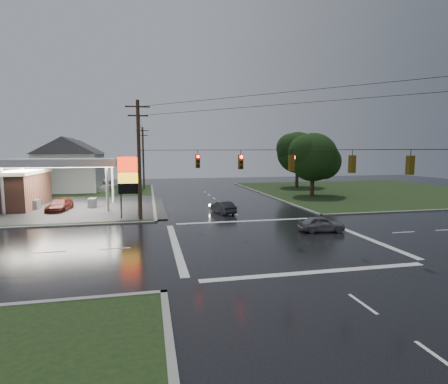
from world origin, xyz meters
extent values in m
plane|color=black|center=(0.00, 0.00, 0.00)|extent=(120.00, 120.00, 0.00)
cube|color=black|center=(-26.00, 26.00, 0.04)|extent=(36.00, 36.00, 0.08)
cube|color=black|center=(26.00, 26.00, 0.04)|extent=(36.00, 36.00, 0.08)
cube|color=#2D2D2D|center=(-20.00, 18.00, 0.09)|extent=(26.00, 18.00, 0.02)
cylinder|color=silver|center=(-23.00, 15.00, 2.50)|extent=(0.30, 0.30, 5.00)
cylinder|color=silver|center=(-13.00, 15.00, 2.50)|extent=(0.30, 0.30, 5.00)
cylinder|color=silver|center=(-23.00, 21.00, 2.50)|extent=(0.30, 0.30, 5.00)
cylinder|color=silver|center=(-13.00, 21.00, 2.50)|extent=(0.30, 0.30, 5.00)
cube|color=silver|center=(-18.00, 18.00, 5.20)|extent=(12.00, 8.00, 0.80)
cube|color=white|center=(-18.00, 18.00, 4.78)|extent=(11.40, 7.40, 0.04)
cube|color=#59595E|center=(-21.00, 18.00, 0.55)|extent=(0.80, 1.60, 1.10)
cube|color=#59595E|center=(-15.00, 18.00, 0.55)|extent=(0.80, 1.60, 1.10)
cylinder|color=#59595E|center=(-11.30, 10.50, 3.00)|extent=(0.16, 0.16, 6.00)
cylinder|color=#59595E|center=(-9.70, 10.50, 3.00)|extent=(0.16, 0.16, 6.00)
cube|color=red|center=(-10.50, 10.50, 5.20)|extent=(2.00, 0.35, 1.40)
cube|color=yellow|center=(-10.50, 10.50, 3.90)|extent=(2.00, 0.35, 1.00)
cube|color=black|center=(-10.50, 10.50, 2.90)|extent=(2.00, 0.35, 1.00)
cylinder|color=#382619|center=(-9.50, 9.50, 5.50)|extent=(0.32, 0.32, 11.00)
cube|color=#382619|center=(-9.50, 9.50, 10.40)|extent=(2.20, 0.12, 0.12)
cube|color=#382619|center=(-9.50, 9.50, 9.60)|extent=(1.80, 0.12, 0.12)
cylinder|color=#382619|center=(-9.50, 38.00, 5.25)|extent=(0.32, 0.32, 10.50)
cube|color=#382619|center=(-9.50, 38.00, 9.90)|extent=(2.20, 0.12, 0.12)
cube|color=#382619|center=(-9.50, 38.00, 9.10)|extent=(1.80, 0.12, 0.12)
cube|color=#59470C|center=(-4.75, 4.75, 5.60)|extent=(0.34, 0.34, 1.10)
cylinder|color=#FF0C07|center=(-4.75, 4.55, 5.98)|extent=(0.22, 0.08, 0.22)
cube|color=#59470C|center=(-1.90, 1.90, 5.60)|extent=(0.34, 0.34, 1.10)
cylinder|color=#FF0C07|center=(-1.90, 1.70, 5.98)|extent=(0.22, 0.08, 0.22)
cube|color=#59470C|center=(0.95, -0.95, 5.60)|extent=(0.34, 0.34, 1.10)
cylinder|color=#FF0C07|center=(1.15, -0.95, 5.98)|extent=(0.08, 0.22, 0.22)
cube|color=#59470C|center=(3.80, -3.80, 5.60)|extent=(0.34, 0.34, 1.10)
cylinder|color=#FF0C07|center=(3.80, -3.60, 5.98)|extent=(0.22, 0.08, 0.22)
cube|color=#59470C|center=(6.08, -6.08, 5.60)|extent=(0.34, 0.34, 1.10)
cylinder|color=#FF0C07|center=(6.08, -5.88, 5.98)|extent=(0.22, 0.08, 0.22)
cube|color=silver|center=(-21.00, 36.00, 3.00)|extent=(9.00, 8.00, 6.00)
cube|color=gray|center=(-15.70, 36.00, 0.40)|extent=(1.60, 4.80, 0.80)
cube|color=silver|center=(-22.00, 48.00, 3.00)|extent=(9.00, 8.00, 6.00)
cube|color=gray|center=(-16.70, 48.00, 0.40)|extent=(1.60, 4.80, 0.80)
cylinder|color=black|center=(14.00, 22.00, 2.52)|extent=(0.56, 0.56, 5.04)
sphere|color=black|center=(14.00, 22.00, 5.58)|extent=(6.80, 6.80, 6.80)
sphere|color=black|center=(15.70, 22.30, 4.95)|extent=(5.10, 5.10, 5.10)
sphere|color=black|center=(12.64, 21.60, 6.30)|extent=(4.76, 4.76, 4.76)
cylinder|color=black|center=(17.00, 34.00, 2.80)|extent=(0.56, 0.56, 5.60)
sphere|color=black|center=(17.00, 34.00, 6.20)|extent=(7.20, 7.20, 7.20)
sphere|color=black|center=(18.80, 34.30, 5.50)|extent=(5.40, 5.40, 5.40)
sphere|color=black|center=(15.56, 33.60, 7.00)|extent=(5.04, 5.04, 5.04)
imported|color=#22252B|center=(-1.21, 11.51, 0.63)|extent=(2.17, 4.03, 1.26)
imported|color=slate|center=(4.76, 1.69, 0.62)|extent=(3.83, 1.96, 1.25)
imported|color=#501712|center=(-18.06, 16.29, 0.66)|extent=(2.40, 4.71, 1.31)
camera|label=1|loc=(-8.69, -23.51, 6.39)|focal=28.00mm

